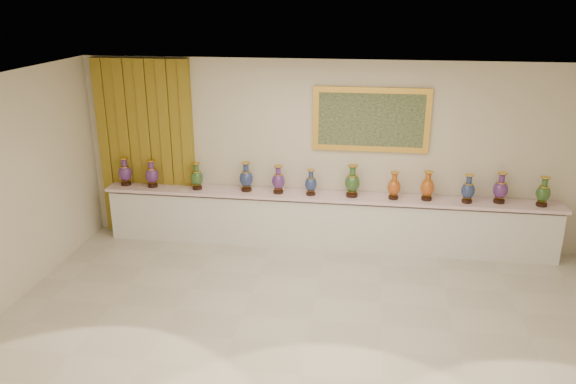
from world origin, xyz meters
name	(u,v)px	position (x,y,z in m)	size (l,w,h in m)	color
ground	(311,320)	(0.00, 0.00, 0.00)	(8.00, 8.00, 0.00)	beige
room	(180,144)	(-2.44, 2.44, 1.60)	(8.00, 8.00, 8.00)	beige
counter	(326,221)	(0.00, 2.27, 0.44)	(7.28, 0.48, 0.90)	white
vase_0	(125,173)	(-3.37, 2.27, 1.11)	(0.23, 0.23, 0.47)	black
vase_1	(152,175)	(-2.89, 2.24, 1.11)	(0.28, 0.28, 0.46)	black
vase_2	(197,177)	(-2.13, 2.23, 1.10)	(0.27, 0.27, 0.45)	black
vase_3	(246,178)	(-1.31, 2.26, 1.12)	(0.24, 0.24, 0.48)	black
vase_4	(278,181)	(-0.78, 2.23, 1.10)	(0.23, 0.23, 0.46)	black
vase_5	(311,184)	(-0.25, 2.22, 1.09)	(0.21, 0.21, 0.42)	black
vase_6	(352,182)	(0.40, 2.24, 1.13)	(0.29, 0.29, 0.52)	black
vase_7	(394,187)	(1.05, 2.22, 1.10)	(0.25, 0.25, 0.44)	black
vase_8	(427,187)	(1.56, 2.24, 1.11)	(0.28, 0.28, 0.46)	black
vase_9	(468,190)	(2.16, 2.21, 1.10)	(0.27, 0.27, 0.45)	black
vase_10	(500,189)	(2.65, 2.28, 1.11)	(0.26, 0.26, 0.48)	black
vase_11	(543,193)	(3.26, 2.22, 1.10)	(0.22, 0.22, 0.46)	black
label_card	(184,190)	(-2.32, 2.13, 0.90)	(0.10, 0.06, 0.00)	white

